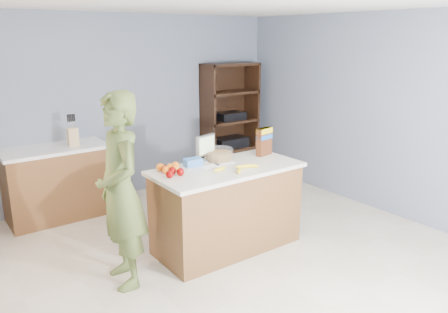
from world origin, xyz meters
TOP-DOWN VIEW (x-y plane):
  - floor at (0.00, 0.00)m, footprint 4.50×5.00m
  - walls at (0.00, 0.00)m, footprint 4.52×5.02m
  - counter_peninsula at (0.00, 0.30)m, footprint 1.56×0.76m
  - back_cabinet at (-1.20, 2.20)m, footprint 1.24×0.62m
  - shelving_unit at (1.55, 2.35)m, footprint 0.90×0.40m
  - person at (-1.16, 0.30)m, footprint 0.49×0.68m
  - knife_block at (-0.98, 2.15)m, footprint 0.12×0.10m
  - envelopes at (-0.03, 0.42)m, footprint 0.41×0.15m
  - bananas at (0.03, 0.15)m, footprint 0.49×0.26m
  - apples at (-0.59, 0.39)m, footprint 0.19×0.24m
  - oranges at (-0.56, 0.53)m, footprint 0.24×0.19m
  - blue_carton at (-0.26, 0.53)m, footprint 0.19×0.14m
  - salad_bowl at (0.08, 0.56)m, footprint 0.30×0.30m
  - tv at (-0.04, 0.63)m, footprint 0.28×0.12m
  - cereal_box at (0.62, 0.43)m, footprint 0.22×0.12m

SIDE VIEW (x-z plane):
  - floor at x=0.00m, z-range -0.01..0.01m
  - counter_peninsula at x=0.00m, z-range -0.03..0.87m
  - back_cabinet at x=-1.20m, z-range 0.00..0.90m
  - shelving_unit at x=1.55m, z-range -0.04..1.76m
  - person at x=-1.16m, z-range 0.00..1.76m
  - envelopes at x=-0.03m, z-range 0.90..0.90m
  - bananas at x=0.03m, z-range 0.90..0.94m
  - apples at x=-0.59m, z-range 0.90..0.98m
  - oranges at x=-0.56m, z-range 0.90..0.98m
  - blue_carton at x=-0.26m, z-range 0.90..0.98m
  - salad_bowl at x=0.08m, z-range 0.89..1.02m
  - knife_block at x=-0.98m, z-range 0.86..1.17m
  - tv at x=-0.04m, z-range 0.92..1.20m
  - cereal_box at x=0.62m, z-range 0.93..1.24m
  - walls at x=0.00m, z-range 0.40..2.91m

